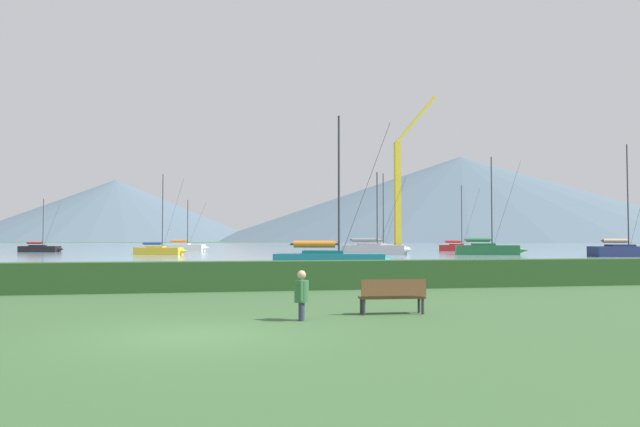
{
  "coord_description": "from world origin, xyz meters",
  "views": [
    {
      "loc": [
        0.26,
        -13.16,
        2.06
      ],
      "look_at": [
        11.01,
        43.14,
        4.39
      ],
      "focal_mm": 34.15,
      "sensor_mm": 36.0,
      "label": 1
    }
  ],
  "objects": [
    {
      "name": "ground_plane",
      "position": [
        0.0,
        0.0,
        0.0
      ],
      "size": [
        1000.0,
        1000.0,
        0.0
      ],
      "primitive_type": "plane",
      "color": "#385B33"
    },
    {
      "name": "harbor_water",
      "position": [
        0.0,
        137.0,
        0.0
      ],
      "size": [
        320.0,
        246.0,
        0.0
      ],
      "primitive_type": "cube",
      "color": "gray",
      "rests_on": "ground_plane"
    },
    {
      "name": "hedge_line",
      "position": [
        0.0,
        11.0,
        0.57
      ],
      "size": [
        80.0,
        1.2,
        1.15
      ],
      "primitive_type": "cube",
      "color": "#284C23",
      "rests_on": "ground_plane"
    },
    {
      "name": "sailboat_slip_0",
      "position": [
        -23.52,
        82.86,
        0.54
      ],
      "size": [
        6.67,
        3.22,
        7.91
      ],
      "rotation": [
        0.0,
        0.0,
        -0.24
      ],
      "color": "black",
      "rests_on": "harbor_water"
    },
    {
      "name": "sailboat_slip_1",
      "position": [
        -2.8,
        88.16,
        0.61
      ],
      "size": [
        7.6,
        3.97,
        8.29
      ],
      "rotation": [
        0.0,
        0.0,
        -0.29
      ],
      "color": "white",
      "rests_on": "harbor_water"
    },
    {
      "name": "sailboat_slip_2",
      "position": [
        46.29,
        47.0,
        0.72
      ],
      "size": [
        8.53,
        3.05,
        12.59
      ],
      "rotation": [
        0.0,
        0.0,
        -0.08
      ],
      "color": "navy",
      "rests_on": "harbor_water"
    },
    {
      "name": "sailboat_slip_3",
      "position": [
        20.76,
        59.31,
        0.72
      ],
      "size": [
        8.93,
        4.01,
        10.24
      ],
      "rotation": [
        0.0,
        0.0,
        -0.2
      ],
      "color": "#9E9EA3",
      "rests_on": "harbor_water"
    },
    {
      "name": "sailboat_slip_4",
      "position": [
        -5.22,
        65.0,
        0.57
      ],
      "size": [
        6.78,
        3.6,
        10.06
      ],
      "rotation": [
        0.0,
        0.0,
        -0.3
      ],
      "color": "gold",
      "rests_on": "harbor_water"
    },
    {
      "name": "sailboat_slip_5",
      "position": [
        34.84,
        56.99,
        0.74
      ],
      "size": [
        8.82,
        4.94,
        12.19
      ],
      "rotation": [
        0.0,
        0.0,
        -0.34
      ],
      "color": "#236B38",
      "rests_on": "harbor_water"
    },
    {
      "name": "sailboat_slip_6",
      "position": [
        40.55,
        78.6,
        0.61
      ],
      "size": [
        7.17,
        4.16,
        10.59
      ],
      "rotation": [
        0.0,
        0.0,
        -0.36
      ],
      "color": "red",
      "rests_on": "harbor_water"
    },
    {
      "name": "sailboat_slip_7",
      "position": [
        8.15,
        24.37,
        0.66
      ],
      "size": [
        8.12,
        4.05,
        9.83
      ],
      "rotation": [
        0.0,
        0.0,
        -0.26
      ],
      "color": "#19707A",
      "rests_on": "harbor_water"
    },
    {
      "name": "sailboat_slip_9",
      "position": [
        25.37,
        71.92,
        0.7
      ],
      "size": [
        8.43,
        3.52,
        11.49
      ],
      "rotation": [
        0.0,
        0.0,
        -0.15
      ],
      "color": "white",
      "rests_on": "harbor_water"
    },
    {
      "name": "park_bench_near_path",
      "position": [
        5.29,
        2.69,
        0.53
      ],
      "size": [
        1.81,
        0.55,
        0.95
      ],
      "rotation": [
        0.0,
        0.0,
        -0.04
      ],
      "color": "brown",
      "rests_on": "ground_plane"
    },
    {
      "name": "person_seated_viewer",
      "position": [
        2.67,
        1.93,
        0.69
      ],
      "size": [
        0.36,
        0.56,
        1.25
      ],
      "rotation": [
        0.0,
        0.0,
        -0.23
      ],
      "color": "#2D3347",
      "rests_on": "ground_plane"
    },
    {
      "name": "dock_crane",
      "position": [
        26.94,
        67.75,
        7.23
      ],
      "size": [
        6.78,
        2.0,
        22.29
      ],
      "color": "#333338",
      "rests_on": "ground_plane"
    },
    {
      "name": "distant_hill_west_ridge",
      "position": [
        171.58,
        373.98,
        28.77
      ],
      "size": [
        338.15,
        338.15,
        57.54
      ],
      "primitive_type": "cone",
      "color": "#4C6070",
      "rests_on": "ground_plane"
    },
    {
      "name": "distant_hill_central_peak",
      "position": [
        -57.1,
        403.97,
        20.25
      ],
      "size": [
        193.87,
        193.87,
        40.5
      ],
      "primitive_type": "cone",
      "color": "#4C6070",
      "rests_on": "ground_plane"
    }
  ]
}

